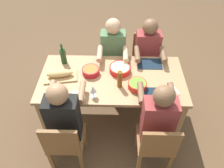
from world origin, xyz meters
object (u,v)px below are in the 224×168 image
chair_far_right (65,142)px  serving_bowl_salad (137,85)px  diner_near_center (113,53)px  cutting_board (61,77)px  beer_bottle (120,79)px  chair_far_left (156,144)px  wine_bottle (63,56)px  diner_near_left (147,53)px  napkin_stack (79,96)px  serving_bowl_fruit (91,71)px  diner_far_left (157,118)px  wine_glass (93,89)px  diner_far_right (65,117)px  serving_bowl_pasta (120,69)px  chair_near_center (113,57)px  chair_near_left (145,57)px  dining_table (112,83)px  bread_loaf (60,73)px

chair_far_right → serving_bowl_salad: bearing=-142.9°
diner_near_center → cutting_board: 0.87m
chair_far_right → beer_bottle: beer_bottle is taller
chair_far_left → wine_bottle: wine_bottle is taller
diner_near_left → napkin_stack: bearing=46.1°
serving_bowl_fruit → cutting_board: 0.38m
diner_far_left → serving_bowl_salad: (0.19, -0.41, 0.09)m
diner_near_center → diner_far_left: same height
wine_bottle → chair_far_left: bearing=137.4°
chair_far_right → wine_bottle: wine_bottle is taller
wine_glass → serving_bowl_fruit: bearing=-80.3°
diner_far_right → serving_bowl_pasta: 0.91m
beer_bottle → napkin_stack: (0.46, 0.18, -0.10)m
chair_near_center → serving_bowl_fruit: bearing=68.8°
serving_bowl_salad → cutting_board: bearing=-9.2°
serving_bowl_pasta → cutting_board: 0.75m
diner_far_right → chair_far_left: size_ratio=1.41×
chair_near_left → wine_bottle: 1.28m
diner_far_right → diner_near_left: 1.52m
chair_near_center → serving_bowl_pasta: size_ratio=3.21×
serving_bowl_pasta → dining_table: bearing=50.4°
diner_far_left → serving_bowl_fruit: 1.00m
dining_table → diner_far_left: size_ratio=1.49×
diner_far_left → serving_bowl_fruit: bearing=-40.3°
diner_far_right → serving_bowl_salad: diner_far_right is taller
bread_loaf → beer_bottle: (-0.73, 0.13, 0.04)m
chair_near_left → serving_bowl_pasta: chair_near_left is taller
serving_bowl_fruit → beer_bottle: (-0.36, 0.21, 0.07)m
diner_near_center → cutting_board: bearing=42.6°
diner_near_left → serving_bowl_pasta: diner_near_left is taller
chair_far_left → wine_glass: (0.69, -0.44, 0.37)m
diner_far_right → chair_near_left: diner_far_right is taller
diner_far_right → wine_bottle: (0.15, -0.86, 0.15)m
chair_far_right → serving_bowl_salad: (-0.79, -0.60, 0.30)m
chair_far_left → serving_bowl_salad: size_ratio=3.88×
chair_near_center → cutting_board: size_ratio=2.12×
chair_near_left → wine_glass: (0.69, 1.08, 0.37)m
dining_table → beer_bottle: size_ratio=8.15×
chair_near_left → beer_bottle: bearing=66.1°
diner_far_left → beer_bottle: bearing=-47.3°
dining_table → chair_near_left: 0.92m
diner_far_right → diner_near_left: bearing=-130.5°
napkin_stack → wine_bottle: bearing=-65.7°
cutting_board → wine_bottle: wine_bottle is taller
wine_bottle → beer_bottle: 0.85m
chair_far_left → wine_bottle: bearing=-42.6°
diner_far_right → chair_far_left: bearing=169.4°
diner_near_center → bread_loaf: size_ratio=3.75×
serving_bowl_pasta → wine_glass: size_ratio=1.60×
chair_far_right → wine_glass: 0.65m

